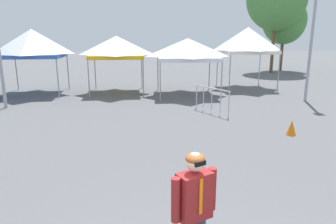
{
  "coord_description": "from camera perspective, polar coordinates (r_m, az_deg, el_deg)",
  "views": [
    {
      "loc": [
        -0.34,
        -2.66,
        3.1
      ],
      "look_at": [
        0.09,
        4.7,
        1.3
      ],
      "focal_mm": 32.73,
      "sensor_mm": 36.0,
      "label": 1
    }
  ],
  "objects": [
    {
      "name": "canopy_tent_left_of_center",
      "position": [
        18.59,
        -23.94,
        11.6
      ],
      "size": [
        3.37,
        3.37,
        3.54
      ],
      "color": "#9E9EA3",
      "rests_on": "ground"
    },
    {
      "name": "canopy_tent_behind_center",
      "position": [
        17.72,
        -9.57,
        11.83
      ],
      "size": [
        3.14,
        3.14,
        3.19
      ],
      "color": "#9E9EA3",
      "rests_on": "ground"
    },
    {
      "name": "canopy_tent_far_left",
      "position": [
        16.88,
        3.65,
        11.57
      ],
      "size": [
        3.3,
        3.3,
        3.06
      ],
      "color": "#9E9EA3",
      "rests_on": "ground"
    },
    {
      "name": "canopy_tent_behind_left",
      "position": [
        19.69,
        14.61,
        12.78
      ],
      "size": [
        3.15,
        3.15,
        3.71
      ],
      "color": "#9E9EA3",
      "rests_on": "ground"
    },
    {
      "name": "person_foreground",
      "position": [
        3.98,
        4.87,
        -17.62
      ],
      "size": [
        0.59,
        0.41,
        1.78
      ],
      "color": "#33384C",
      "rests_on": "ground"
    },
    {
      "name": "light_pole_opposite_side",
      "position": [
        16.58,
        25.61,
        16.32
      ],
      "size": [
        0.36,
        0.36,
        7.34
      ],
      "color": "#9E9EA3",
      "rests_on": "ground"
    },
    {
      "name": "tree_behind_tents_right",
      "position": [
        31.06,
        20.85,
        15.63
      ],
      "size": [
        3.9,
        3.9,
        6.75
      ],
      "color": "brown",
      "rests_on": "ground"
    },
    {
      "name": "crowd_barrier_near_person",
      "position": [
        12.9,
        8.17,
        3.1
      ],
      "size": [
        1.11,
        1.83,
        1.08
      ],
      "color": "#B7BABF",
      "rests_on": "ground"
    },
    {
      "name": "traffic_cone_near_barrier",
      "position": [
        10.73,
        22.02,
        -2.72
      ],
      "size": [
        0.32,
        0.32,
        0.5
      ],
      "primitive_type": "cone",
      "color": "orange",
      "rests_on": "ground"
    }
  ]
}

